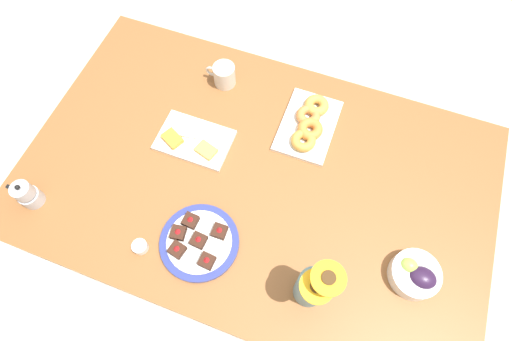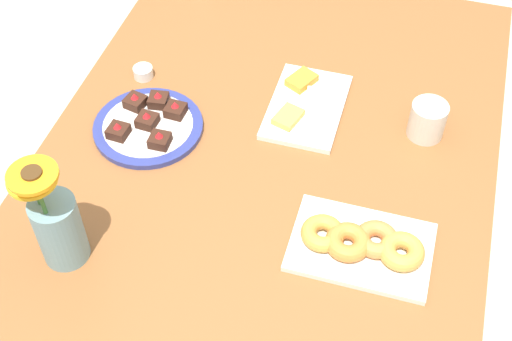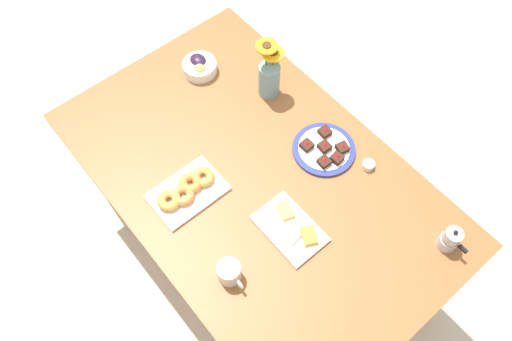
% 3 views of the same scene
% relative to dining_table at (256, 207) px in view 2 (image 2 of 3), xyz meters
% --- Properties ---
extents(dining_table, '(1.60, 1.00, 0.74)m').
position_rel_dining_table_xyz_m(dining_table, '(0.00, 0.00, 0.00)').
color(dining_table, brown).
rests_on(dining_table, ground_plane).
extents(coffee_mug, '(0.12, 0.08, 0.09)m').
position_rel_dining_table_xyz_m(coffee_mug, '(0.25, -0.33, 0.13)').
color(coffee_mug, beige).
rests_on(coffee_mug, dining_table).
extents(cheese_platter, '(0.26, 0.17, 0.03)m').
position_rel_dining_table_xyz_m(cheese_platter, '(0.26, -0.05, 0.10)').
color(cheese_platter, white).
rests_on(cheese_platter, dining_table).
extents(croissant_platter, '(0.19, 0.28, 0.05)m').
position_rel_dining_table_xyz_m(croissant_platter, '(-0.11, -0.25, 0.11)').
color(croissant_platter, white).
rests_on(croissant_platter, dining_table).
extents(jam_cup_honey, '(0.05, 0.05, 0.03)m').
position_rel_dining_table_xyz_m(jam_cup_honey, '(0.25, 0.36, 0.10)').
color(jam_cup_honey, white).
rests_on(jam_cup_honey, dining_table).
extents(dessert_plate, '(0.25, 0.25, 0.05)m').
position_rel_dining_table_xyz_m(dessert_plate, '(0.09, 0.28, 0.10)').
color(dessert_plate, navy).
rests_on(dessert_plate, dining_table).
extents(flower_vase, '(0.11, 0.11, 0.27)m').
position_rel_dining_table_xyz_m(flower_vase, '(-0.28, 0.31, 0.18)').
color(flower_vase, '#6B939E').
rests_on(flower_vase, dining_table).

